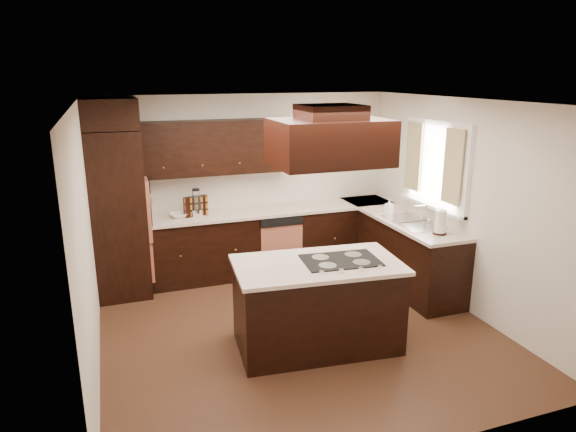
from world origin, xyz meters
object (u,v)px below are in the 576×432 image
object	(u,v)px
island	(317,306)
spice_rack	(196,206)
range_hood	(330,142)
oven_column	(119,214)

from	to	relation	value
island	spice_rack	bearing A→B (deg)	116.94
island	spice_rack	distance (m)	2.43
range_hood	spice_rack	xyz separation A→B (m)	(-0.89, 2.35, -1.11)
spice_rack	range_hood	bearing A→B (deg)	-86.14
island	range_hood	size ratio (longest dim) A/B	1.55
island	range_hood	bearing A→B (deg)	-73.07
oven_column	range_hood	distance (m)	3.13
oven_column	spice_rack	xyz separation A→B (m)	(0.99, 0.09, -0.01)
island	spice_rack	size ratio (longest dim) A/B	5.04
oven_column	island	bearing A→B (deg)	-48.64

